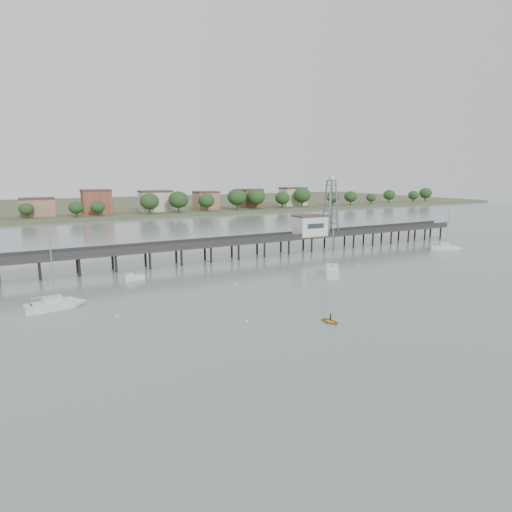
{
  "coord_description": "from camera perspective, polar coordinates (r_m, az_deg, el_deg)",
  "views": [
    {
      "loc": [
        -39.45,
        -30.42,
        19.92
      ],
      "look_at": [
        -0.56,
        42.0,
        4.0
      ],
      "focal_mm": 30.0,
      "sensor_mm": 36.0,
      "label": 1
    }
  ],
  "objects": [
    {
      "name": "ground_plane",
      "position": [
        53.65,
        22.81,
        -11.74
      ],
      "size": [
        500.0,
        500.0,
        0.0
      ],
      "primitive_type": "plane",
      "color": "gray",
      "rests_on": "ground"
    },
    {
      "name": "dinghy_occupant",
      "position": [
        59.62,
        9.87,
        -8.73
      ],
      "size": [
        0.54,
        1.1,
        0.25
      ],
      "primitive_type": "imported",
      "rotation": [
        0.0,
        0.0,
        3.29
      ],
      "color": "black",
      "rests_on": "ground"
    },
    {
      "name": "sailboat_c",
      "position": [
        88.27,
        10.08,
        -1.83
      ],
      "size": [
        7.44,
        8.66,
        14.63
      ],
      "rotation": [
        0.0,
        0.0,
        0.92
      ],
      "color": "silver",
      "rests_on": "ground"
    },
    {
      "name": "mooring_buoys",
      "position": [
        77.79,
        6.67,
        -3.89
      ],
      "size": [
        76.64,
        20.47,
        0.39
      ],
      "color": "beige",
      "rests_on": "ground"
    },
    {
      "name": "white_tender",
      "position": [
        84.55,
        -16.05,
        -2.78
      ],
      "size": [
        3.98,
        2.04,
        1.49
      ],
      "rotation": [
        0.0,
        0.0,
        0.12
      ],
      "color": "silver",
      "rests_on": "ground"
    },
    {
      "name": "pier_building",
      "position": [
        111.82,
        7.21,
        4.07
      ],
      "size": [
        8.4,
        5.4,
        5.3
      ],
      "color": "silver",
      "rests_on": "ground"
    },
    {
      "name": "sailboat_e",
      "position": [
        123.1,
        24.33,
        0.97
      ],
      "size": [
        7.2,
        5.97,
        12.17
      ],
      "rotation": [
        0.0,
        0.0,
        -0.62
      ],
      "color": "silver",
      "rests_on": "ground"
    },
    {
      "name": "pier",
      "position": [
        99.96,
        -4.61,
        1.64
      ],
      "size": [
        150.0,
        5.0,
        5.5
      ],
      "color": "#2D2823",
      "rests_on": "ground"
    },
    {
      "name": "lattice_tower",
      "position": [
        115.27,
        9.92,
        6.41
      ],
      "size": [
        3.2,
        3.2,
        15.5
      ],
      "color": "slate",
      "rests_on": "ground"
    },
    {
      "name": "sailboat_b",
      "position": [
        70.88,
        -24.52,
        -5.84
      ],
      "size": [
        8.19,
        3.72,
        13.08
      ],
      "rotation": [
        0.0,
        0.0,
        0.19
      ],
      "color": "silver",
      "rests_on": "ground"
    },
    {
      "name": "far_shore",
      "position": [
        273.57,
        -19.93,
        6.33
      ],
      "size": [
        500.0,
        170.0,
        10.4
      ],
      "color": "#475133",
      "rests_on": "ground"
    },
    {
      "name": "yellow_dinghy",
      "position": [
        59.62,
        9.87,
        -8.73
      ],
      "size": [
        1.95,
        0.91,
        2.63
      ],
      "primitive_type": "imported",
      "rotation": [
        0.0,
        0.0,
        0.2
      ],
      "color": "gold",
      "rests_on": "ground"
    }
  ]
}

